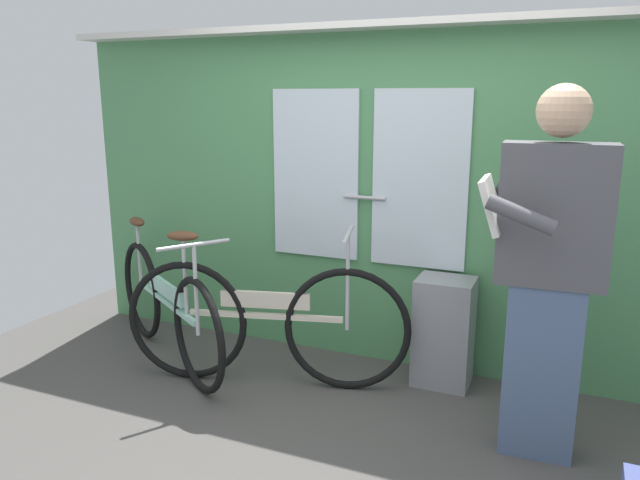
{
  "coord_description": "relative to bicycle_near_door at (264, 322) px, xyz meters",
  "views": [
    {
      "loc": [
        1.06,
        -2.37,
        1.73
      ],
      "look_at": [
        -0.21,
        0.57,
        0.97
      ],
      "focal_mm": 34.26,
      "sensor_mm": 36.0,
      "label": 1
    }
  ],
  "objects": [
    {
      "name": "ground_plane",
      "position": [
        0.62,
        -0.69,
        -0.42
      ],
      "size": [
        5.64,
        4.3,
        0.04
      ],
      "primitive_type": "cube",
      "color": "#474442"
    },
    {
      "name": "train_door_wall",
      "position": [
        0.62,
        0.65,
        0.73
      ],
      "size": [
        4.64,
        0.28,
        2.16
      ],
      "color": "#4C8C56",
      "rests_on": "ground_plane"
    },
    {
      "name": "bicycle_near_door",
      "position": [
        0.0,
        0.0,
        0.0
      ],
      "size": [
        1.71,
        0.59,
        0.97
      ],
      "rotation": [
        0.0,
        0.0,
        0.26
      ],
      "color": "black",
      "rests_on": "ground_plane"
    },
    {
      "name": "bicycle_leaning_behind",
      "position": [
        -0.76,
        0.05,
        -0.03
      ],
      "size": [
        1.49,
        0.98,
        0.91
      ],
      "rotation": [
        0.0,
        0.0,
        -0.57
      ],
      "color": "black",
      "rests_on": "ground_plane"
    },
    {
      "name": "passenger_reading_newspaper",
      "position": [
        1.58,
        -0.13,
        0.55
      ],
      "size": [
        0.59,
        0.53,
        1.79
      ],
      "rotation": [
        0.0,
        0.0,
        3.19
      ],
      "color": "slate",
      "rests_on": "ground_plane"
    },
    {
      "name": "trash_bin_by_wall",
      "position": [
        1.0,
        0.44,
        -0.07
      ],
      "size": [
        0.34,
        0.28,
        0.67
      ],
      "primitive_type": "cube",
      "color": "gray",
      "rests_on": "ground_plane"
    }
  ]
}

